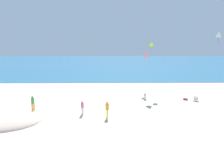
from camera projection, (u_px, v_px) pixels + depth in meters
The scene contains 12 objects.
ground_plane at pixel (112, 107), 23.22m from camera, with size 120.00×120.00×0.00m, color beige.
ocean_water at pixel (110, 63), 65.61m from camera, with size 120.00×60.00×0.05m, color teal.
dune_mound at pixel (2, 121), 19.10m from camera, with size 7.58×5.30×1.29m, color beige.
beach_chair_mid_beach at pixel (196, 99), 25.43m from camera, with size 0.84×0.87×0.61m.
cooler_box at pixel (185, 99), 25.95m from camera, with size 0.65×0.56×0.28m.
person_0 at pixel (145, 97), 26.17m from camera, with size 0.69×0.68×0.80m.
person_2 at pixel (107, 108), 19.88m from camera, with size 0.33×0.33×1.67m.
person_3 at pixel (82, 107), 20.75m from camera, with size 0.40×0.40×1.43m.
person_4 at pixel (33, 102), 21.84m from camera, with size 0.42×0.42×1.66m.
kite_pink at pixel (147, 53), 26.58m from camera, with size 0.94×1.11×2.03m.
kite_lime at pixel (151, 45), 28.50m from camera, with size 0.80×0.43×1.59m.
kite_white at pixel (219, 34), 25.13m from camera, with size 0.69×0.80×1.80m.
Camera 1 is at (-0.24, -12.22, 7.74)m, focal length 31.82 mm.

